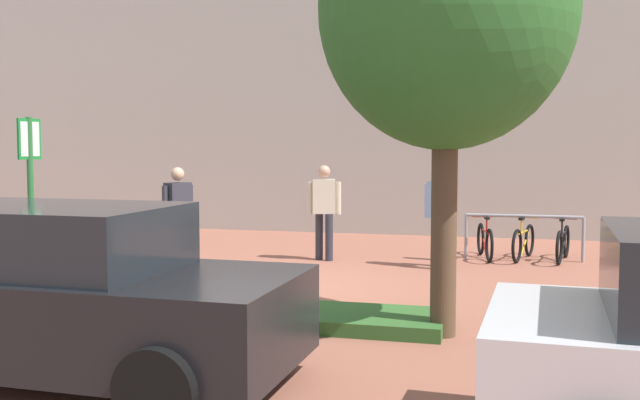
{
  "coord_description": "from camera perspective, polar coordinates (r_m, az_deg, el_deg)",
  "views": [
    {
      "loc": [
        3.46,
        -9.94,
        2.06
      ],
      "look_at": [
        0.4,
        1.72,
        1.18
      ],
      "focal_mm": 41.26,
      "sensor_mm": 36.0,
      "label": 1
    }
  ],
  "objects": [
    {
      "name": "person_casual_tan",
      "position": [
        13.26,
        0.32,
        -0.48
      ],
      "size": [
        0.59,
        0.33,
        1.72
      ],
      "color": "#2D2D38",
      "rests_on": "ground"
    },
    {
      "name": "car_black_suv",
      "position": [
        6.97,
        -20.04,
        -6.85
      ],
      "size": [
        4.34,
        2.09,
        1.54
      ],
      "color": "black",
      "rests_on": "ground"
    },
    {
      "name": "person_shirt_blue",
      "position": [
        12.59,
        9.31,
        -0.78
      ],
      "size": [
        0.56,
        0.46,
        1.72
      ],
      "color": "#2D2D38",
      "rests_on": "ground"
    },
    {
      "name": "bike_at_sign",
      "position": [
        10.36,
        -20.33,
        -5.59
      ],
      "size": [
        1.66,
        0.48,
        0.86
      ],
      "color": "black",
      "rests_on": "ground"
    },
    {
      "name": "parking_sign_post",
      "position": [
        10.09,
        -21.54,
        1.23
      ],
      "size": [
        0.1,
        0.36,
        2.43
      ],
      "color": "#2D7238",
      "rests_on": "ground"
    },
    {
      "name": "building_facade",
      "position": [
        18.12,
        3.58,
        13.51
      ],
      "size": [
        28.0,
        1.2,
        10.0
      ],
      "primitive_type": "cube",
      "color": "#B2ADA3",
      "rests_on": "ground"
    },
    {
      "name": "planter_strip",
      "position": [
        9.35,
        -12.41,
        -8.14
      ],
      "size": [
        7.0,
        1.1,
        0.16
      ],
      "primitive_type": "cube",
      "color": "#336028",
      "rests_on": "ground"
    },
    {
      "name": "ground_plane",
      "position": [
        10.73,
        -4.45,
        -6.9
      ],
      "size": [
        60.0,
        60.0,
        0.0
      ],
      "primitive_type": "plane",
      "color": "#9E5B47"
    },
    {
      "name": "person_suited_navy",
      "position": [
        12.26,
        -10.95,
        -0.93
      ],
      "size": [
        0.48,
        0.55,
        1.72
      ],
      "color": "black",
      "rests_on": "ground"
    },
    {
      "name": "bike_rack_cluster",
      "position": [
        13.87,
        15.5,
        -3.06
      ],
      "size": [
        2.11,
        1.55,
        0.83
      ],
      "color": "#99999E",
      "rests_on": "ground"
    },
    {
      "name": "tree_sidewalk",
      "position": [
        8.12,
        9.79,
        14.31
      ],
      "size": [
        2.73,
        2.73,
        5.01
      ],
      "color": "brown",
      "rests_on": "ground"
    },
    {
      "name": "bollard_steel",
      "position": [
        13.47,
        9.52,
        -2.74
      ],
      "size": [
        0.16,
        0.16,
        0.9
      ],
      "primitive_type": "cylinder",
      "color": "#ADADB2",
      "rests_on": "ground"
    }
  ]
}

